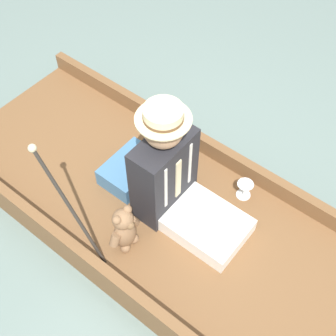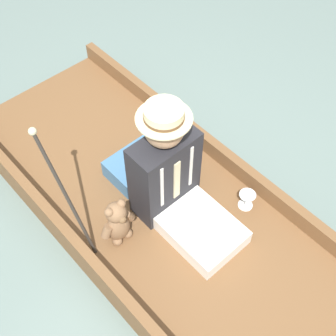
{
  "view_description": "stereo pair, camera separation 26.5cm",
  "coord_description": "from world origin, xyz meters",
  "px_view_note": "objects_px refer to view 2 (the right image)",
  "views": [
    {
      "loc": [
        1.22,
        1.02,
        2.62
      ],
      "look_at": [
        -0.05,
        0.01,
        0.52
      ],
      "focal_mm": 50.0,
      "sensor_mm": 36.0,
      "label": 1
    },
    {
      "loc": [
        1.04,
        1.21,
        2.62
      ],
      "look_at": [
        -0.05,
        0.01,
        0.52
      ],
      "focal_mm": 50.0,
      "sensor_mm": 36.0,
      "label": 2
    }
  ],
  "objects_px": {
    "teddy_bear": "(118,223)",
    "walking_cane": "(60,184)",
    "wine_glass": "(247,198)",
    "seated_person": "(173,179)"
  },
  "relations": [
    {
      "from": "wine_glass",
      "to": "walking_cane",
      "type": "relative_size",
      "value": 0.15
    },
    {
      "from": "wine_glass",
      "to": "walking_cane",
      "type": "bearing_deg",
      "value": -33.56
    },
    {
      "from": "walking_cane",
      "to": "seated_person",
      "type": "bearing_deg",
      "value": 150.5
    },
    {
      "from": "teddy_bear",
      "to": "walking_cane",
      "type": "bearing_deg",
      "value": -54.23
    },
    {
      "from": "walking_cane",
      "to": "wine_glass",
      "type": "bearing_deg",
      "value": 146.44
    },
    {
      "from": "teddy_bear",
      "to": "walking_cane",
      "type": "relative_size",
      "value": 0.44
    },
    {
      "from": "walking_cane",
      "to": "teddy_bear",
      "type": "bearing_deg",
      "value": 125.77
    },
    {
      "from": "teddy_bear",
      "to": "wine_glass",
      "type": "distance_m",
      "value": 0.81
    },
    {
      "from": "wine_glass",
      "to": "teddy_bear",
      "type": "bearing_deg",
      "value": -26.16
    },
    {
      "from": "wine_glass",
      "to": "walking_cane",
      "type": "distance_m",
      "value": 1.13
    }
  ]
}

